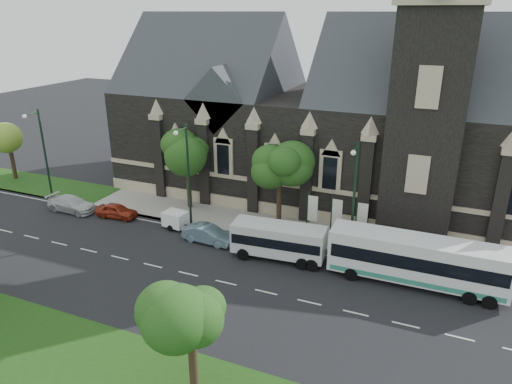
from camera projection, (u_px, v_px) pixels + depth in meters
The scene contains 19 objects.
ground at pixel (188, 274), 33.53m from camera, with size 160.00×160.00×0.00m, color black.
sidewalk at pixel (243, 222), 41.67m from camera, with size 80.00×5.00×0.15m, color gray.
museum at pixel (331, 116), 44.86m from camera, with size 40.00×17.70×29.90m.
tree_park_east at pixel (195, 312), 21.61m from camera, with size 3.40×3.40×6.28m.
tree_walk_right at pixel (283, 160), 39.47m from camera, with size 4.08×4.08×7.80m.
tree_walk_left at pixel (190, 150), 42.76m from camera, with size 3.91×3.91×7.64m.
tree_walk_far at pixel (11, 139), 50.72m from camera, with size 3.40×3.40×6.28m.
street_lamp_near at pixel (354, 194), 34.15m from camera, with size 0.36×1.88×9.00m.
street_lamp_mid at pixel (187, 170), 39.24m from camera, with size 0.36×1.88×9.00m.
street_lamp_far at pixel (43, 150), 45.05m from camera, with size 0.36×1.88×9.00m.
banner_flag_left at pixel (311, 211), 38.12m from camera, with size 0.90×0.10×4.00m.
banner_flag_center at pixel (335, 215), 37.39m from camera, with size 0.90×0.10×4.00m.
banner_flag_right at pixel (360, 219), 36.67m from camera, with size 0.90×0.10×4.00m.
tour_coach at pixel (417, 260), 31.70m from camera, with size 11.68×2.79×3.40m.
shuttle_bus at pixel (279, 239), 35.14m from camera, with size 7.15×2.97×2.70m.
box_trailer at pixel (175, 219), 40.33m from camera, with size 2.86×1.69×1.49m.
sedan at pixel (208, 234), 37.91m from camera, with size 1.48×4.26×1.40m, color #7090A1.
car_far_red at pixel (117, 211), 42.48m from camera, with size 1.53×3.81×1.30m, color maroon.
car_far_white at pixel (72, 204), 43.83m from camera, with size 1.97×4.86×1.41m, color beige.
Camera 1 is at (15.83, -24.97, 17.56)m, focal length 32.97 mm.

